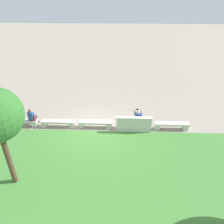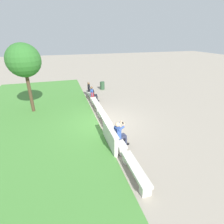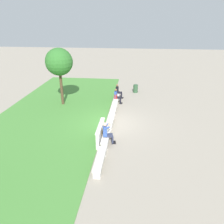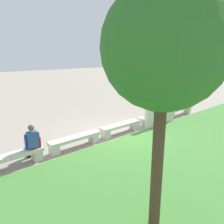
% 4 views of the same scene
% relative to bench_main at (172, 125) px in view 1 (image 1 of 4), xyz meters
% --- Properties ---
extents(ground_plane, '(80.00, 80.00, 0.00)m').
position_rel_bench_main_xyz_m(ground_plane, '(4.62, 0.00, -0.30)').
color(ground_plane, gray).
extents(grass_strip, '(23.29, 8.00, 0.03)m').
position_rel_bench_main_xyz_m(grass_strip, '(4.62, 4.38, -0.29)').
color(grass_strip, '#478438').
rests_on(grass_strip, ground).
extents(bench_main, '(2.05, 0.40, 0.45)m').
position_rel_bench_main_xyz_m(bench_main, '(0.00, 0.00, 0.00)').
color(bench_main, beige).
rests_on(bench_main, ground).
extents(bench_near, '(2.05, 0.40, 0.45)m').
position_rel_bench_main_xyz_m(bench_near, '(2.31, 0.00, 0.00)').
color(bench_near, beige).
rests_on(bench_near, ground).
extents(bench_mid, '(2.05, 0.40, 0.45)m').
position_rel_bench_main_xyz_m(bench_mid, '(4.62, 0.00, 0.00)').
color(bench_mid, beige).
rests_on(bench_mid, ground).
extents(bench_far, '(2.05, 0.40, 0.45)m').
position_rel_bench_main_xyz_m(bench_far, '(6.93, 0.00, 0.00)').
color(bench_far, beige).
rests_on(bench_far, ground).
extents(bench_end, '(2.05, 0.40, 0.45)m').
position_rel_bench_main_xyz_m(bench_end, '(9.23, 0.00, 0.00)').
color(bench_end, beige).
rests_on(bench_end, ground).
extents(backrest_wall_with_plaque, '(2.11, 0.24, 1.01)m').
position_rel_bench_main_xyz_m(backrest_wall_with_plaque, '(2.31, 0.34, 0.21)').
color(backrest_wall_with_plaque, beige).
rests_on(backrest_wall_with_plaque, ground).
extents(person_photographer, '(0.52, 0.77, 1.32)m').
position_rel_bench_main_xyz_m(person_photographer, '(2.07, -0.08, 0.43)').
color(person_photographer, black).
rests_on(person_photographer, ground).
extents(person_distant, '(0.48, 0.70, 1.26)m').
position_rel_bench_main_xyz_m(person_distant, '(8.50, -0.07, 0.37)').
color(person_distant, black).
rests_on(person_distant, ground).
extents(person_companion, '(0.48, 0.71, 1.26)m').
position_rel_bench_main_xyz_m(person_companion, '(9.84, -0.07, 0.37)').
color(person_companion, black).
rests_on(person_companion, ground).
extents(backpack, '(0.28, 0.24, 0.43)m').
position_rel_bench_main_xyz_m(backpack, '(8.41, 0.02, 0.32)').
color(backpack, maroon).
rests_on(backpack, bench_end).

